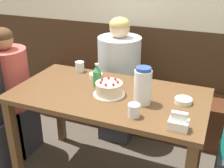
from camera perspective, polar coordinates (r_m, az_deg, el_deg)
The scene contains 13 objects.
back_wall at distance 2.80m, azimuth 8.09°, elevation 16.06°, with size 4.80×0.04×2.50m.
bench_seat at distance 2.92m, azimuth 5.80°, elevation -4.94°, with size 2.40×0.38×0.43m.
dining_table at distance 2.02m, azimuth -0.68°, elevation -4.55°, with size 1.37×0.73×0.77m.
birthday_cake at distance 1.93m, azimuth -0.60°, elevation -0.97°, with size 0.22×0.22×0.11m.
water_pitcher at distance 1.80m, azimuth 6.27°, elevation -0.40°, with size 0.11×0.11×0.25m.
soju_bottle at distance 2.05m, azimuth -3.06°, elevation 1.68°, with size 0.06×0.06×0.18m.
napkin_holder at distance 1.60m, azimuth 13.37°, elevation -7.70°, with size 0.11×0.08×0.11m.
bowl_soup_white at distance 2.22m, azimuth -3.30°, elevation 1.67°, with size 0.10×0.10×0.04m.
bowl_rice_small at distance 1.89m, azimuth 14.29°, elevation -3.31°, with size 0.11×0.11×0.03m.
glass_water_tall at distance 2.36m, azimuth -6.57°, elevation 3.52°, with size 0.07×0.07×0.08m.
glass_tumbler_short at distance 1.68m, azimuth 4.46°, elevation -5.38°, with size 0.07×0.07×0.08m.
person_teal_shirt at distance 2.59m, azimuth -19.86°, elevation -2.10°, with size 0.35×0.35×1.14m.
person_dark_striped at distance 2.63m, azimuth 1.44°, elevation 0.72°, with size 0.39×0.39×1.18m.
Camera 1 is at (0.70, -1.63, 1.63)m, focal length 45.00 mm.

